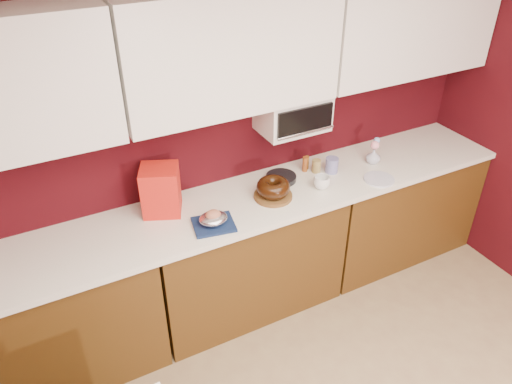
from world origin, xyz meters
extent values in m
cube|color=#3A070D|center=(0.00, 2.25, 1.25)|extent=(4.00, 0.02, 2.50)
cube|color=#4B2F0F|center=(-1.33, 1.94, 0.43)|extent=(1.31, 0.58, 0.86)
cube|color=#4B2F0F|center=(0.00, 1.94, 0.43)|extent=(1.31, 0.58, 0.86)
cube|color=#4B2F0F|center=(1.33, 1.94, 0.43)|extent=(1.31, 0.58, 0.86)
cube|color=silver|center=(0.00, 1.94, 0.88)|extent=(4.00, 0.62, 0.04)
cube|color=white|center=(0.00, 2.08, 1.85)|extent=(1.31, 0.33, 0.70)
cube|color=white|center=(1.33, 2.08, 1.85)|extent=(1.31, 0.33, 0.70)
cube|color=white|center=(0.45, 2.10, 1.38)|extent=(0.45, 0.30, 0.25)
cube|color=black|center=(0.45, 1.94, 1.38)|extent=(0.40, 0.02, 0.18)
cylinder|color=silver|center=(0.45, 1.93, 1.30)|extent=(0.42, 0.02, 0.02)
cylinder|color=brown|center=(0.19, 1.89, 0.91)|extent=(0.33, 0.33, 0.02)
torus|color=black|center=(0.19, 1.89, 0.98)|extent=(0.25, 0.25, 0.09)
cube|color=#122146|center=(-0.28, 1.79, 0.91)|extent=(0.28, 0.25, 0.02)
ellipsoid|color=silver|center=(-0.28, 1.79, 0.96)|extent=(0.22, 0.21, 0.06)
ellipsoid|color=#BA7155|center=(-0.28, 1.79, 0.98)|extent=(0.11, 0.10, 0.06)
cube|color=#B20B1A|center=(-0.50, 2.08, 1.06)|extent=(0.29, 0.28, 0.31)
cylinder|color=black|center=(0.35, 2.06, 0.92)|extent=(0.24, 0.24, 0.04)
imported|color=silver|center=(0.54, 1.84, 0.95)|extent=(0.14, 0.14, 0.11)
cylinder|color=navy|center=(0.73, 1.99, 0.95)|extent=(0.11, 0.11, 0.11)
imported|color=#ACB1C3|center=(1.07, 1.95, 0.96)|extent=(0.10, 0.10, 0.13)
sphere|color=pink|center=(1.07, 1.95, 1.05)|extent=(0.06, 0.06, 0.06)
sphere|color=#8AAEDD|center=(1.10, 1.97, 1.07)|extent=(0.05, 0.05, 0.05)
cylinder|color=silver|center=(0.96, 1.74, 0.91)|extent=(0.28, 0.28, 0.01)
cylinder|color=brown|center=(0.56, 2.09, 0.96)|extent=(0.04, 0.04, 0.11)
cylinder|color=olive|center=(0.63, 2.04, 0.95)|extent=(0.07, 0.07, 0.09)
cylinder|color=brown|center=(0.59, 2.11, 0.95)|extent=(0.03, 0.03, 0.10)
camera|label=1|loc=(-1.18, -0.48, 2.73)|focal=35.00mm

